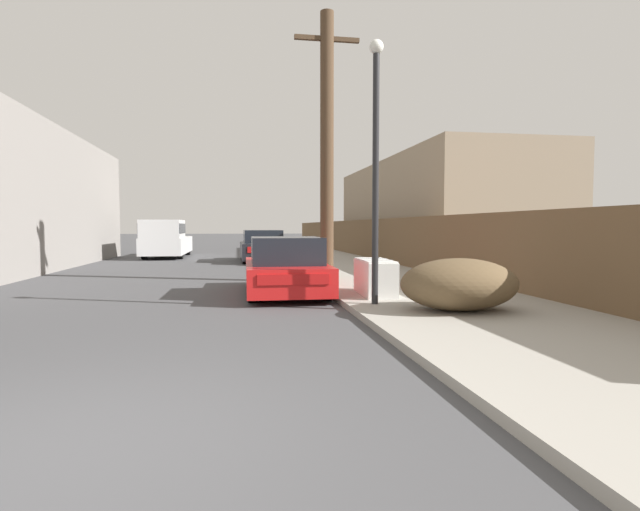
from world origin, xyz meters
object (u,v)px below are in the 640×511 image
Objects in this scene: car_parked_mid at (262,247)px; pickup_truck at (166,239)px; parked_sports_car_red at (285,268)px; discarded_fridge at (375,277)px; utility_pole at (327,144)px; street_lamp at (376,153)px; brush_pile at (459,284)px.

pickup_truck is (-4.63, 3.36, 0.28)m from car_parked_mid.
discarded_fridge is at bearing -34.37° from parked_sports_car_red.
car_parked_mid is (0.04, 11.10, 0.06)m from parked_sports_car_red.
utility_pole is 4.89m from street_lamp.
brush_pile is (0.88, -2.17, 0.08)m from discarded_fridge.
discarded_fridge is 0.40× the size of parked_sports_car_red.
discarded_fridge is 0.81× the size of brush_pile.
parked_sports_car_red is at bearing 147.98° from discarded_fridge.
discarded_fridge is at bearing 112.33° from pickup_truck.
parked_sports_car_red reaches higher than brush_pile.
discarded_fridge is 0.23× the size of utility_pole.
brush_pile is (1.27, -5.72, -3.27)m from utility_pole.
brush_pile is at bearing -36.89° from street_lamp.
discarded_fridge is 4.90m from utility_pole.
street_lamp is (-0.35, -1.24, 2.41)m from discarded_fridge.
brush_pile is at bearing 112.33° from pickup_truck.
utility_pole is 3.56× the size of brush_pile.
parked_sports_car_red is at bearing -90.95° from car_parked_mid.
street_lamp reaches higher than car_parked_mid.
street_lamp is at bearing -102.55° from discarded_fridge.
street_lamp reaches higher than pickup_truck.
discarded_fridge is at bearing 74.16° from street_lamp.
parked_sports_car_red is 0.91× the size of car_parked_mid.
parked_sports_car_red is at bearing -121.23° from utility_pole.
utility_pole is (1.39, 2.30, 3.24)m from parked_sports_car_red.
utility_pole reaches higher than car_parked_mid.
utility_pole is 6.71m from brush_pile.
brush_pile is at bearing -80.53° from car_parked_mid.
pickup_truck reaches higher than parked_sports_car_red.
pickup_truck is at bearing 109.53° from street_lamp.
car_parked_mid is at bearing 98.75° from utility_pole.
parked_sports_car_red is 2.02× the size of brush_pile.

